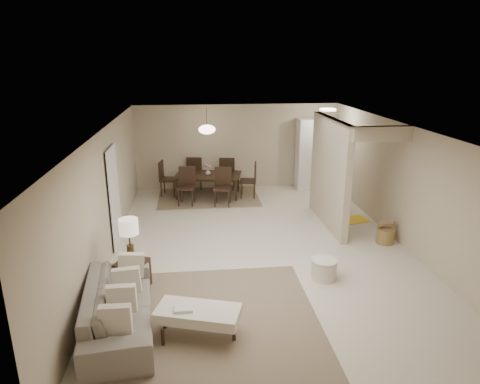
{
  "coord_description": "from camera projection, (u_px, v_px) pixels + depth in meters",
  "views": [
    {
      "loc": [
        -1.3,
        -8.01,
        3.77
      ],
      "look_at": [
        -0.35,
        0.62,
        1.05
      ],
      "focal_mm": 32.0,
      "sensor_mm": 36.0,
      "label": 1
    }
  ],
  "objects": [
    {
      "name": "left_wall",
      "position": [
        106.0,
        196.0,
        8.17
      ],
      "size": [
        0.0,
        9.0,
        9.0
      ],
      "primitive_type": "plane",
      "rotation": [
        1.57,
        0.0,
        1.57
      ],
      "color": "#BEAC90",
      "rests_on": "floor"
    },
    {
      "name": "dining_table",
      "position": [
        208.0,
        186.0,
        12.11
      ],
      "size": [
        1.97,
        1.32,
        0.64
      ],
      "primitive_type": "imported",
      "rotation": [
        0.0,
        0.0,
        -0.18
      ],
      "color": "black",
      "rests_on": "dining_rug"
    },
    {
      "name": "pendant_light",
      "position": [
        207.0,
        129.0,
        11.63
      ],
      "size": [
        0.46,
        0.46,
        0.71
      ],
      "color": "#4B3B20",
      "rests_on": "ceiling"
    },
    {
      "name": "back_wall",
      "position": [
        237.0,
        147.0,
        12.75
      ],
      "size": [
        6.0,
        0.0,
        6.0
      ],
      "primitive_type": "plane",
      "rotation": [
        1.57,
        0.0,
        0.0
      ],
      "color": "#BEAC90",
      "rests_on": "floor"
    },
    {
      "name": "table_lamp",
      "position": [
        129.0,
        230.0,
        7.0
      ],
      "size": [
        0.32,
        0.32,
        0.76
      ],
      "color": "#4B3B20",
      "rests_on": "side_table"
    },
    {
      "name": "sofa",
      "position": [
        119.0,
        307.0,
        6.17
      ],
      "size": [
        2.43,
        1.17,
        0.68
      ],
      "primitive_type": "imported",
      "rotation": [
        0.0,
        0.0,
        1.68
      ],
      "color": "gray",
      "rests_on": "floor"
    },
    {
      "name": "floor",
      "position": [
        260.0,
        249.0,
        8.86
      ],
      "size": [
        9.0,
        9.0,
        0.0
      ],
      "primitive_type": "plane",
      "color": "beige",
      "rests_on": "ground"
    },
    {
      "name": "dining_rug",
      "position": [
        208.0,
        196.0,
        12.2
      ],
      "size": [
        2.8,
        2.1,
        0.01
      ],
      "primitive_type": "cube",
      "color": "#7D634D",
      "rests_on": "floor"
    },
    {
      "name": "living_rug",
      "position": [
        212.0,
        321.0,
        6.41
      ],
      "size": [
        3.2,
        3.2,
        0.01
      ],
      "primitive_type": "cube",
      "color": "brown",
      "rests_on": "floor"
    },
    {
      "name": "vase",
      "position": [
        208.0,
        172.0,
        11.99
      ],
      "size": [
        0.19,
        0.19,
        0.15
      ],
      "primitive_type": "imported",
      "rotation": [
        0.0,
        0.0,
        -0.39
      ],
      "color": "silver",
      "rests_on": "dining_table"
    },
    {
      "name": "side_table",
      "position": [
        133.0,
        275.0,
        7.24
      ],
      "size": [
        0.61,
        0.61,
        0.51
      ],
      "primitive_type": "cube",
      "rotation": [
        0.0,
        0.0,
        -0.4
      ],
      "color": "black",
      "rests_on": "floor"
    },
    {
      "name": "pantry_cabinet",
      "position": [
        317.0,
        154.0,
        12.73
      ],
      "size": [
        1.2,
        0.55,
        2.1
      ],
      "primitive_type": "cube",
      "color": "white",
      "rests_on": "floor"
    },
    {
      "name": "doorway",
      "position": [
        114.0,
        198.0,
        8.81
      ],
      "size": [
        0.04,
        0.9,
        2.04
      ],
      "primitive_type": "cube",
      "color": "black",
      "rests_on": "floor"
    },
    {
      "name": "yellow_mat",
      "position": [
        350.0,
        220.0,
        10.41
      ],
      "size": [
        0.94,
        0.69,
        0.01
      ],
      "primitive_type": "cube",
      "rotation": [
        0.0,
        0.0,
        0.21
      ],
      "color": "yellow",
      "rests_on": "floor"
    },
    {
      "name": "round_pouf",
      "position": [
        324.0,
        269.0,
        7.61
      ],
      "size": [
        0.47,
        0.47,
        0.36
      ],
      "primitive_type": "cylinder",
      "color": "beige",
      "rests_on": "floor"
    },
    {
      "name": "ottoman_bench",
      "position": [
        198.0,
        314.0,
        6.0
      ],
      "size": [
        1.28,
        0.86,
        0.42
      ],
      "rotation": [
        0.0,
        0.0,
        -0.3
      ],
      "color": "beige",
      "rests_on": "living_rug"
    },
    {
      "name": "dining_chairs",
      "position": [
        208.0,
        179.0,
        12.06
      ],
      "size": [
        2.74,
        2.17,
        1.01
      ],
      "color": "black",
      "rests_on": "dining_rug"
    },
    {
      "name": "partition",
      "position": [
        329.0,
        173.0,
        9.86
      ],
      "size": [
        0.15,
        2.5,
        2.5
      ],
      "primitive_type": "cube",
      "color": "#BEAC90",
      "rests_on": "floor"
    },
    {
      "name": "wicker_basket",
      "position": [
        385.0,
        236.0,
        9.09
      ],
      "size": [
        0.4,
        0.4,
        0.32
      ],
      "primitive_type": "cylinder",
      "rotation": [
        0.0,
        0.0,
        0.08
      ],
      "color": "brown",
      "rests_on": "floor"
    },
    {
      "name": "ceiling",
      "position": [
        262.0,
        128.0,
        8.11
      ],
      "size": [
        9.0,
        9.0,
        0.0
      ],
      "primitive_type": "plane",
      "rotation": [
        3.14,
        0.0,
        0.0
      ],
      "color": "white",
      "rests_on": "back_wall"
    },
    {
      "name": "right_wall",
      "position": [
        405.0,
        186.0,
        8.8
      ],
      "size": [
        0.0,
        9.0,
        9.0
      ],
      "primitive_type": "plane",
      "rotation": [
        1.57,
        0.0,
        -1.57
      ],
      "color": "#BEAC90",
      "rests_on": "floor"
    },
    {
      "name": "flush_light",
      "position": [
        328.0,
        110.0,
        11.4
      ],
      "size": [
        0.44,
        0.44,
        0.05
      ],
      "primitive_type": "cylinder",
      "color": "white",
      "rests_on": "ceiling"
    }
  ]
}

